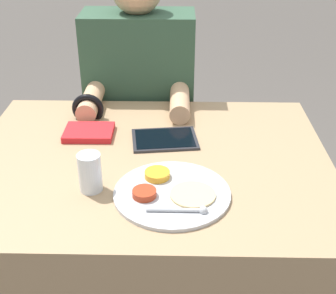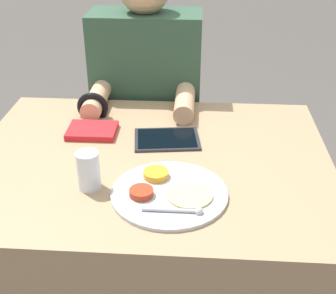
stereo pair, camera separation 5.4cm
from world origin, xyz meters
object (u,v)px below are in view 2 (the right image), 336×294
(red_notebook, at_px, (92,131))
(person_diner, at_px, (148,130))
(thali_tray, at_px, (168,192))
(tablet_device, at_px, (167,139))
(drinking_glass, at_px, (88,170))

(red_notebook, distance_m, person_diner, 0.46)
(thali_tray, relative_size, tablet_device, 1.39)
(person_diner, xyz_separation_m, drinking_glass, (-0.08, -0.70, 0.24))
(red_notebook, relative_size, person_diner, 0.13)
(red_notebook, bearing_deg, drinking_glass, -79.19)
(red_notebook, relative_size, drinking_glass, 1.48)
(person_diner, bearing_deg, tablet_device, -75.24)
(tablet_device, bearing_deg, person_diner, 104.76)
(thali_tray, bearing_deg, red_notebook, 129.62)
(tablet_device, xyz_separation_m, person_diner, (-0.11, 0.42, -0.19))
(drinking_glass, bearing_deg, tablet_device, 55.88)
(red_notebook, bearing_deg, thali_tray, -50.38)
(drinking_glass, bearing_deg, person_diner, 83.77)
(red_notebook, bearing_deg, person_diner, 70.98)
(thali_tray, bearing_deg, drinking_glass, 174.47)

